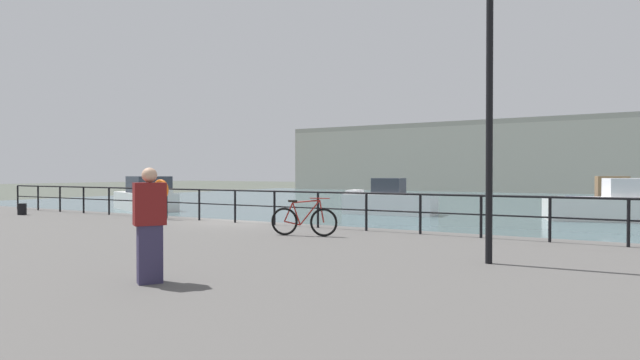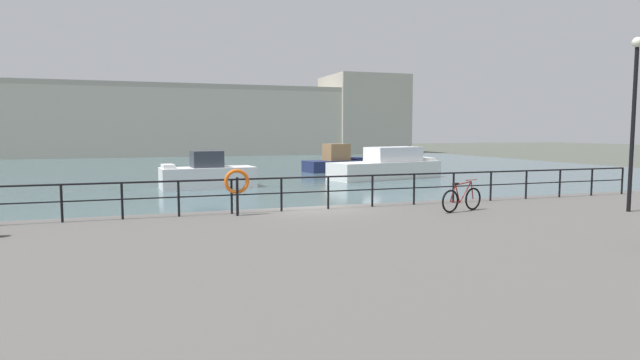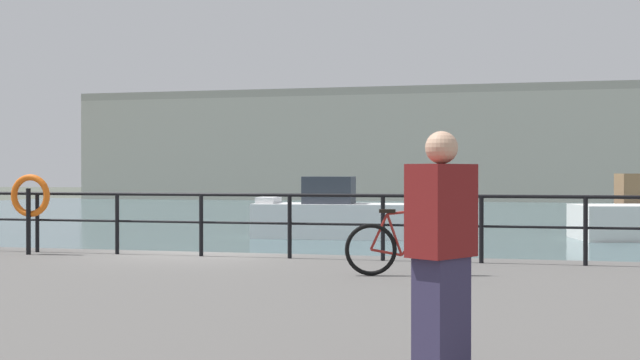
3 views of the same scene
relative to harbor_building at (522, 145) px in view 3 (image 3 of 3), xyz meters
name	(u,v)px [view 3 (image 3 of 3)]	position (x,y,z in m)	size (l,w,h in m)	color
ground_plane	(203,309)	(-5.72, -63.71, -5.02)	(240.00, 240.00, 0.00)	#4C5147
water_basin	(413,219)	(-5.72, -33.51, -5.01)	(80.00, 60.00, 0.01)	#476066
harbor_building	(522,145)	(0.00, 0.00, 0.00)	(70.94, 11.88, 12.47)	#B2AD9E
moored_small_launch	(638,208)	(5.12, -36.98, -4.17)	(5.57, 3.15, 2.42)	navy
moored_blue_motorboat	(330,216)	(-7.19, -47.04, -4.18)	(5.89, 2.67, 2.31)	white
quay_railing	(201,213)	(-5.46, -64.46, -3.26)	(25.08, 0.07, 1.08)	black
parked_bicycle	(409,247)	(-1.67, -66.32, -3.60)	(1.72, 0.52, 0.98)	black
life_ring_stand	(30,198)	(-8.49, -64.83, -3.02)	(0.75, 0.16, 1.40)	black
standing_person	(441,255)	(-0.69, -72.17, -3.13)	(0.47, 0.52, 1.69)	#332D4C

